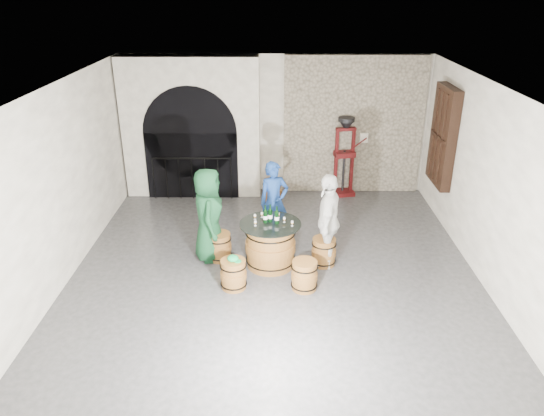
{
  "coord_description": "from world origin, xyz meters",
  "views": [
    {
      "loc": [
        0.03,
        -7.66,
        4.69
      ],
      "look_at": [
        -0.04,
        0.52,
        1.05
      ],
      "focal_mm": 34.0,
      "sensor_mm": 36.0,
      "label": 1
    }
  ],
  "objects_px": {
    "barrel_table": "(270,245)",
    "wine_bottle_center": "(277,217)",
    "person_green": "(209,215)",
    "barrel_stool_right": "(324,252)",
    "corking_press": "(345,151)",
    "barrel_stool_left": "(220,247)",
    "person_white": "(328,221)",
    "barrel_stool_near_left": "(233,274)",
    "wine_bottle_left": "(265,216)",
    "person_blue": "(274,202)",
    "side_barrel": "(272,192)",
    "wine_bottle_right": "(270,215)",
    "barrel_stool_far": "(274,229)",
    "barrel_stool_near_right": "(304,275)"
  },
  "relations": [
    {
      "from": "wine_bottle_left",
      "to": "wine_bottle_right",
      "type": "relative_size",
      "value": 1.0
    },
    {
      "from": "wine_bottle_left",
      "to": "wine_bottle_right",
      "type": "bearing_deg",
      "value": 23.77
    },
    {
      "from": "wine_bottle_center",
      "to": "person_green",
      "type": "bearing_deg",
      "value": 168.05
    },
    {
      "from": "person_blue",
      "to": "person_white",
      "type": "xyz_separation_m",
      "value": [
        0.95,
        -0.98,
        0.07
      ]
    },
    {
      "from": "barrel_stool_left",
      "to": "side_barrel",
      "type": "height_order",
      "value": "side_barrel"
    },
    {
      "from": "barrel_stool_left",
      "to": "person_white",
      "type": "distance_m",
      "value": 2.03
    },
    {
      "from": "wine_bottle_center",
      "to": "corking_press",
      "type": "xyz_separation_m",
      "value": [
        1.56,
        3.34,
        0.12
      ]
    },
    {
      "from": "wine_bottle_left",
      "to": "wine_bottle_right",
      "type": "xyz_separation_m",
      "value": [
        0.08,
        0.04,
        0.0
      ]
    },
    {
      "from": "barrel_stool_left",
      "to": "corking_press",
      "type": "xyz_separation_m",
      "value": [
        2.6,
        3.13,
        0.83
      ]
    },
    {
      "from": "barrel_stool_left",
      "to": "person_blue",
      "type": "relative_size",
      "value": 0.32
    },
    {
      "from": "barrel_stool_near_left",
      "to": "wine_bottle_left",
      "type": "distance_m",
      "value": 1.16
    },
    {
      "from": "person_green",
      "to": "wine_bottle_center",
      "type": "xyz_separation_m",
      "value": [
        1.21,
        -0.26,
        0.09
      ]
    },
    {
      "from": "side_barrel",
      "to": "wine_bottle_center",
      "type": "bearing_deg",
      "value": -87.94
    },
    {
      "from": "person_green",
      "to": "side_barrel",
      "type": "relative_size",
      "value": 2.98
    },
    {
      "from": "barrel_stool_right",
      "to": "wine_bottle_right",
      "type": "bearing_deg",
      "value": 177.94
    },
    {
      "from": "wine_bottle_center",
      "to": "barrel_stool_far",
      "type": "bearing_deg",
      "value": 93.51
    },
    {
      "from": "barrel_stool_right",
      "to": "corking_press",
      "type": "distance_m",
      "value": 3.48
    },
    {
      "from": "barrel_stool_far",
      "to": "corking_press",
      "type": "bearing_deg",
      "value": 55.87
    },
    {
      "from": "barrel_stool_near_left",
      "to": "wine_bottle_right",
      "type": "bearing_deg",
      "value": 53.68
    },
    {
      "from": "barrel_stool_near_left",
      "to": "person_green",
      "type": "relative_size",
      "value": 0.3
    },
    {
      "from": "barrel_table",
      "to": "wine_bottle_center",
      "type": "height_order",
      "value": "wine_bottle_center"
    },
    {
      "from": "barrel_stool_near_left",
      "to": "person_white",
      "type": "bearing_deg",
      "value": 25.89
    },
    {
      "from": "barrel_table",
      "to": "person_white",
      "type": "height_order",
      "value": "person_white"
    },
    {
      "from": "barrel_stool_near_right",
      "to": "wine_bottle_center",
      "type": "distance_m",
      "value": 1.13
    },
    {
      "from": "person_white",
      "to": "wine_bottle_left",
      "type": "bearing_deg",
      "value": -77.0
    },
    {
      "from": "barrel_table",
      "to": "wine_bottle_right",
      "type": "distance_m",
      "value": 0.55
    },
    {
      "from": "barrel_table",
      "to": "barrel_stool_far",
      "type": "relative_size",
      "value": 2.1
    },
    {
      "from": "barrel_stool_near_left",
      "to": "corking_press",
      "type": "xyz_separation_m",
      "value": [
        2.27,
        4.08,
        0.83
      ]
    },
    {
      "from": "barrel_stool_left",
      "to": "wine_bottle_right",
      "type": "bearing_deg",
      "value": -8.93
    },
    {
      "from": "person_blue",
      "to": "side_barrel",
      "type": "height_order",
      "value": "person_blue"
    },
    {
      "from": "barrel_stool_right",
      "to": "person_blue",
      "type": "distance_m",
      "value": 1.43
    },
    {
      "from": "person_green",
      "to": "side_barrel",
      "type": "height_order",
      "value": "person_green"
    },
    {
      "from": "person_blue",
      "to": "side_barrel",
      "type": "bearing_deg",
      "value": 71.29
    },
    {
      "from": "barrel_stool_far",
      "to": "person_blue",
      "type": "xyz_separation_m",
      "value": [
        0.0,
        0.07,
        0.54
      ]
    },
    {
      "from": "side_barrel",
      "to": "person_blue",
      "type": "bearing_deg",
      "value": -88.52
    },
    {
      "from": "wine_bottle_center",
      "to": "wine_bottle_right",
      "type": "relative_size",
      "value": 1.0
    },
    {
      "from": "barrel_stool_far",
      "to": "wine_bottle_center",
      "type": "bearing_deg",
      "value": -86.49
    },
    {
      "from": "barrel_stool_right",
      "to": "person_white",
      "type": "xyz_separation_m",
      "value": [
        0.05,
        0.0,
        0.61
      ]
    },
    {
      "from": "wine_bottle_center",
      "to": "person_white",
      "type": "bearing_deg",
      "value": 2.47
    },
    {
      "from": "barrel_table",
      "to": "barrel_stool_far",
      "type": "bearing_deg",
      "value": 86.81
    },
    {
      "from": "person_green",
      "to": "barrel_stool_right",
      "type": "bearing_deg",
      "value": -102.19
    },
    {
      "from": "wine_bottle_left",
      "to": "barrel_stool_right",
      "type": "bearing_deg",
      "value": 0.1
    },
    {
      "from": "barrel_stool_right",
      "to": "side_barrel",
      "type": "xyz_separation_m",
      "value": [
        -0.94,
        2.74,
        0.03
      ]
    },
    {
      "from": "barrel_table",
      "to": "wine_bottle_left",
      "type": "relative_size",
      "value": 3.31
    },
    {
      "from": "corking_press",
      "to": "wine_bottle_center",
      "type": "bearing_deg",
      "value": -126.46
    },
    {
      "from": "barrel_stool_near_left",
      "to": "wine_bottle_right",
      "type": "relative_size",
      "value": 1.58
    },
    {
      "from": "barrel_table",
      "to": "person_green",
      "type": "distance_m",
      "value": 1.22
    },
    {
      "from": "barrel_stool_left",
      "to": "person_green",
      "type": "distance_m",
      "value": 0.64
    },
    {
      "from": "barrel_stool_near_left",
      "to": "person_white",
      "type": "relative_size",
      "value": 0.3
    },
    {
      "from": "wine_bottle_left",
      "to": "barrel_stool_left",
      "type": "bearing_deg",
      "value": 167.84
    }
  ]
}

